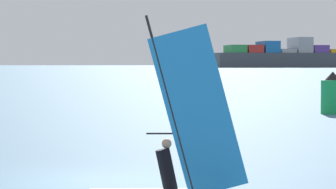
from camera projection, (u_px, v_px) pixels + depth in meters
name	position (u px, v px, depth m)	size (l,w,h in m)	color
ground_plane	(88.00, 181.00, 18.47)	(4000.00, 4000.00, 0.00)	#476B84
windsurfer	(174.00, 151.00, 16.31)	(3.44, 1.53, 4.05)	white
cargo_ship	(323.00, 56.00, 498.22)	(139.54, 93.28, 32.92)	#3F444C
channel_buoy	(333.00, 95.00, 42.74)	(1.34, 1.34, 2.46)	#19994C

